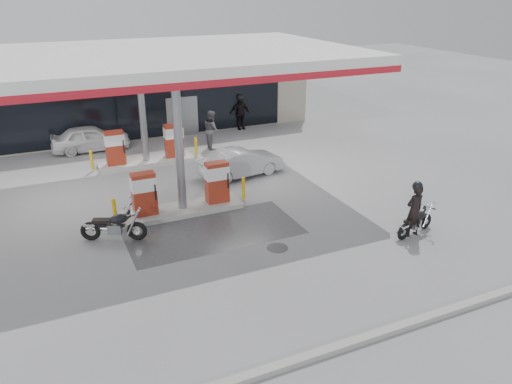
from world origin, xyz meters
TOP-DOWN VIEW (x-y plane):
  - ground at (0.00, 0.00)m, footprint 90.00×90.00m
  - wet_patch at (0.50, 0.00)m, footprint 6.00×3.00m
  - drain_cover at (2.00, -2.00)m, footprint 0.70×0.70m
  - kerb at (0.00, -7.00)m, footprint 28.00×0.25m
  - store_building at (0.01, 15.94)m, footprint 22.00×8.22m
  - canopy at (0.00, 5.00)m, footprint 16.00×10.02m
  - pump_island_near at (0.00, 2.00)m, footprint 5.14×1.30m
  - pump_island_far at (0.00, 8.00)m, footprint 5.14×1.30m
  - main_motorcycle at (6.78, -3.05)m, footprint 1.84×0.77m
  - biker_main at (6.60, -3.10)m, footprint 0.70×0.47m
  - parked_motorcycle at (-2.72, 0.75)m, footprint 2.11×1.22m
  - sedan_white at (-2.11, 11.20)m, footprint 3.95×1.69m
  - attendant at (3.71, 9.00)m, footprint 0.82×1.02m
  - hatchback_silver at (3.52, 4.62)m, footprint 3.96×1.87m
  - biker_walking at (6.49, 11.80)m, footprint 1.15×0.49m

SIDE VIEW (x-z plane):
  - ground at x=0.00m, z-range 0.00..0.00m
  - wet_patch at x=0.50m, z-range 0.00..0.00m
  - drain_cover at x=2.00m, z-range 0.00..0.01m
  - kerb at x=0.00m, z-range 0.00..0.15m
  - main_motorcycle at x=6.78m, z-range -0.05..0.91m
  - parked_motorcycle at x=-2.72m, z-range -0.07..1.09m
  - hatchback_silver at x=3.52m, z-range 0.00..1.26m
  - sedan_white at x=-2.11m, z-range 0.00..1.33m
  - pump_island_near at x=0.00m, z-range -0.18..1.60m
  - pump_island_far at x=0.00m, z-range -0.18..1.60m
  - biker_main at x=6.60m, z-range 0.00..1.87m
  - biker_walking at x=6.49m, z-range 0.00..1.94m
  - attendant at x=3.71m, z-range 0.00..2.00m
  - store_building at x=0.01m, z-range 0.01..4.01m
  - canopy at x=0.00m, z-range 2.51..8.02m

